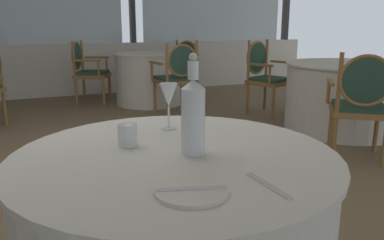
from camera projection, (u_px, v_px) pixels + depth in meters
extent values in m
plane|color=#756047|center=(66.00, 192.00, 2.79)|extent=(13.85, 13.85, 0.00)
cube|color=silver|center=(38.00, 71.00, 6.25)|extent=(10.11, 0.12, 0.85)
cylinder|color=silver|center=(175.00, 156.00, 1.32)|extent=(1.11, 1.11, 0.02)
cylinder|color=silver|center=(192.00, 191.00, 1.02)|extent=(0.20, 0.20, 0.01)
cube|color=silver|center=(192.00, 189.00, 1.01)|extent=(0.18, 0.07, 0.00)
cube|color=silver|center=(268.00, 185.00, 1.06)|extent=(0.03, 0.19, 0.00)
cylinder|color=white|center=(193.00, 122.00, 1.30)|extent=(0.08, 0.08, 0.22)
cone|color=white|center=(193.00, 84.00, 1.27)|extent=(0.08, 0.08, 0.03)
cylinder|color=white|center=(193.00, 70.00, 1.25)|extent=(0.04, 0.04, 0.06)
sphere|color=silver|center=(193.00, 57.00, 1.24)|extent=(0.03, 0.03, 0.03)
cylinder|color=white|center=(169.00, 128.00, 1.63)|extent=(0.06, 0.06, 0.00)
cylinder|color=white|center=(169.00, 117.00, 1.61)|extent=(0.01, 0.01, 0.09)
cone|color=white|center=(168.00, 95.00, 1.59)|extent=(0.08, 0.08, 0.10)
cylinder|color=white|center=(128.00, 135.00, 1.40)|extent=(0.07, 0.07, 0.08)
cylinder|color=silver|center=(149.00, 54.00, 5.71)|extent=(1.03, 1.03, 0.02)
cylinder|color=silver|center=(149.00, 79.00, 5.80)|extent=(1.00, 1.00, 0.73)
cube|color=olive|center=(180.00, 69.00, 6.49)|extent=(0.64, 0.64, 0.05)
cube|color=#284738|center=(180.00, 67.00, 6.48)|extent=(0.59, 0.59, 0.04)
cylinder|color=olive|center=(184.00, 85.00, 6.28)|extent=(0.04, 0.04, 0.40)
cylinder|color=olive|center=(164.00, 83.00, 6.48)|extent=(0.04, 0.04, 0.40)
cylinder|color=olive|center=(197.00, 82.00, 6.61)|extent=(0.04, 0.04, 0.40)
cylinder|color=olive|center=(177.00, 81.00, 6.81)|extent=(0.04, 0.04, 0.40)
cylinder|color=olive|center=(197.00, 54.00, 6.50)|extent=(0.04, 0.04, 0.45)
cylinder|color=olive|center=(177.00, 53.00, 6.70)|extent=(0.04, 0.04, 0.45)
ellipsoid|color=#284738|center=(187.00, 52.00, 6.60)|extent=(0.27, 0.35, 0.38)
torus|color=olive|center=(187.00, 52.00, 6.60)|extent=(0.26, 0.34, 0.39)
cube|color=olive|center=(193.00, 55.00, 6.29)|extent=(0.32, 0.24, 0.03)
cylinder|color=olive|center=(188.00, 63.00, 6.20)|extent=(0.03, 0.03, 0.22)
cube|color=olive|center=(167.00, 54.00, 6.54)|extent=(0.32, 0.24, 0.03)
cylinder|color=olive|center=(163.00, 61.00, 6.45)|extent=(0.03, 0.03, 0.22)
cube|color=olive|center=(93.00, 75.00, 5.80)|extent=(0.61, 0.61, 0.05)
cube|color=#284738|center=(92.00, 72.00, 5.79)|extent=(0.56, 0.56, 0.04)
cylinder|color=olive|center=(110.00, 88.00, 6.05)|extent=(0.04, 0.04, 0.39)
cylinder|color=olive|center=(103.00, 92.00, 5.66)|extent=(0.04, 0.04, 0.39)
cylinder|color=olive|center=(84.00, 88.00, 6.06)|extent=(0.04, 0.04, 0.39)
cylinder|color=olive|center=(76.00, 92.00, 5.67)|extent=(0.04, 0.04, 0.39)
cylinder|color=olive|center=(82.00, 56.00, 5.94)|extent=(0.04, 0.04, 0.49)
cylinder|color=olive|center=(74.00, 58.00, 5.55)|extent=(0.04, 0.04, 0.49)
ellipsoid|color=#284738|center=(77.00, 56.00, 5.74)|extent=(0.21, 0.38, 0.41)
torus|color=olive|center=(77.00, 56.00, 5.74)|extent=(0.20, 0.40, 0.42)
cube|color=olive|center=(97.00, 57.00, 5.99)|extent=(0.35, 0.18, 0.03)
cylinder|color=olive|center=(107.00, 65.00, 6.01)|extent=(0.03, 0.03, 0.22)
cube|color=olive|center=(88.00, 60.00, 5.50)|extent=(0.35, 0.18, 0.03)
cylinder|color=olive|center=(98.00, 68.00, 5.53)|extent=(0.03, 0.03, 0.22)
cube|color=olive|center=(175.00, 81.00, 5.05)|extent=(0.50, 0.50, 0.05)
cube|color=#284738|center=(175.00, 78.00, 5.04)|extent=(0.46, 0.46, 0.04)
cylinder|color=olive|center=(155.00, 98.00, 5.19)|extent=(0.04, 0.04, 0.42)
cylinder|color=olive|center=(181.00, 95.00, 5.38)|extent=(0.04, 0.04, 0.42)
cylinder|color=olive|center=(168.00, 103.00, 4.85)|extent=(0.04, 0.04, 0.42)
cylinder|color=olive|center=(196.00, 100.00, 5.04)|extent=(0.04, 0.04, 0.42)
cylinder|color=olive|center=(167.00, 63.00, 4.73)|extent=(0.04, 0.04, 0.47)
cylinder|color=olive|center=(196.00, 62.00, 4.92)|extent=(0.04, 0.04, 0.47)
ellipsoid|color=#284738|center=(182.00, 61.00, 4.80)|extent=(0.39, 0.09, 0.39)
torus|color=olive|center=(182.00, 61.00, 4.80)|extent=(0.41, 0.07, 0.41)
cube|color=olive|center=(156.00, 63.00, 4.90)|extent=(0.07, 0.37, 0.03)
cylinder|color=olive|center=(152.00, 70.00, 5.04)|extent=(0.03, 0.03, 0.22)
cube|color=olive|center=(191.00, 61.00, 5.13)|extent=(0.07, 0.37, 0.03)
cylinder|color=olive|center=(186.00, 68.00, 5.28)|extent=(0.03, 0.03, 0.22)
cylinder|color=silver|center=(348.00, 64.00, 4.28)|extent=(1.34, 1.34, 0.02)
cylinder|color=silver|center=(345.00, 98.00, 4.37)|extent=(1.30, 1.30, 0.73)
cube|color=olive|center=(270.00, 82.00, 5.05)|extent=(0.60, 0.60, 0.05)
cube|color=#284738|center=(270.00, 79.00, 5.04)|extent=(0.55, 0.55, 0.04)
cylinder|color=olive|center=(290.00, 99.00, 5.11)|extent=(0.04, 0.04, 0.41)
cylinder|color=olive|center=(273.00, 104.00, 4.83)|extent=(0.04, 0.04, 0.41)
cylinder|color=olive|center=(265.00, 96.00, 5.38)|extent=(0.04, 0.04, 0.41)
cylinder|color=olive|center=(247.00, 99.00, 5.11)|extent=(0.04, 0.04, 0.41)
cylinder|color=olive|center=(267.00, 59.00, 5.26)|extent=(0.04, 0.04, 0.51)
cylinder|color=olive|center=(249.00, 61.00, 4.98)|extent=(0.04, 0.04, 0.51)
ellipsoid|color=#284738|center=(257.00, 58.00, 5.13)|extent=(0.38, 0.19, 0.43)
torus|color=olive|center=(257.00, 58.00, 5.13)|extent=(0.42, 0.19, 0.44)
cube|color=olive|center=(283.00, 62.00, 5.15)|extent=(0.17, 0.35, 0.03)
cylinder|color=olive|center=(291.00, 71.00, 5.08)|extent=(0.03, 0.03, 0.22)
cube|color=olive|center=(260.00, 65.00, 4.81)|extent=(0.17, 0.35, 0.03)
cylinder|color=olive|center=(270.00, 75.00, 4.74)|extent=(0.03, 0.03, 0.22)
cube|color=olive|center=(359.00, 111.00, 3.41)|extent=(0.65, 0.65, 0.05)
cube|color=#284738|center=(359.00, 106.00, 3.40)|extent=(0.59, 0.59, 0.04)
cylinder|color=olive|center=(331.00, 129.00, 3.70)|extent=(0.04, 0.04, 0.40)
cylinder|color=olive|center=(376.00, 132.00, 3.60)|extent=(0.04, 0.04, 0.40)
cylinder|color=olive|center=(334.00, 141.00, 3.33)|extent=(0.04, 0.04, 0.40)
cylinder|color=olive|center=(339.00, 83.00, 3.21)|extent=(0.04, 0.04, 0.50)
ellipsoid|color=#284738|center=(366.00, 81.00, 3.14)|extent=(0.34, 0.28, 0.42)
torus|color=olive|center=(366.00, 81.00, 3.14)|extent=(0.36, 0.29, 0.43)
cube|color=olive|center=(331.00, 82.00, 3.43)|extent=(0.26, 0.31, 0.03)
cylinder|color=olive|center=(329.00, 92.00, 3.59)|extent=(0.03, 0.03, 0.22)
cylinder|color=olive|center=(5.00, 109.00, 4.57)|extent=(0.04, 0.04, 0.40)
cylinder|color=olive|center=(0.00, 66.00, 4.45)|extent=(0.04, 0.04, 0.49)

